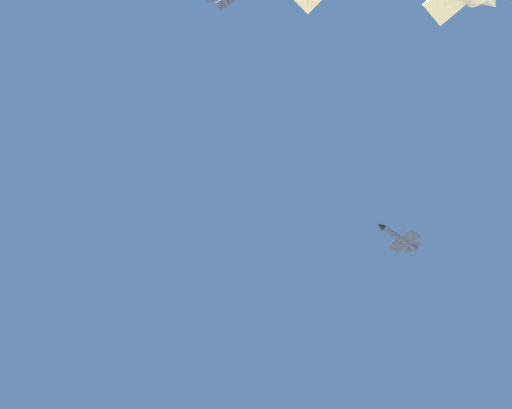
# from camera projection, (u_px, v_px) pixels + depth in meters

# --- Properties ---
(chase_jet_lead) EXTENTS (15.29, 8.54, 4.00)m
(chase_jet_lead) POSITION_uv_depth(u_px,v_px,m) (399.00, 238.00, 124.08)
(chase_jet_lead) COLOR #38478C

